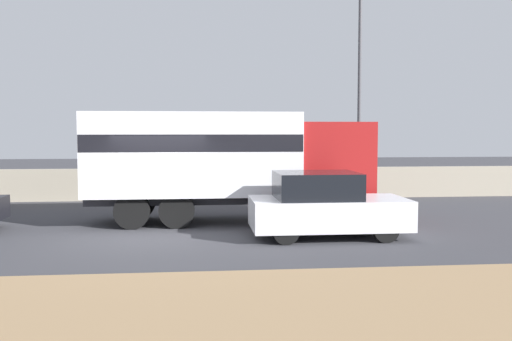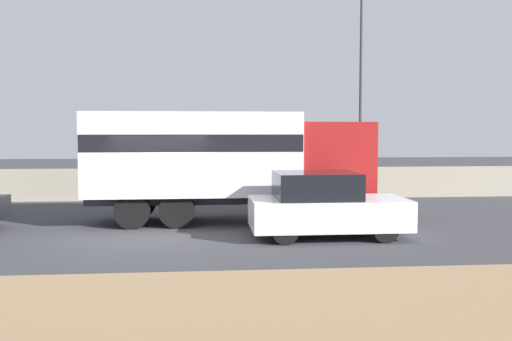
% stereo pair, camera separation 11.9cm
% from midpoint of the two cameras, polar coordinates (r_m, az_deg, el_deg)
% --- Properties ---
extents(ground_plane, '(80.00, 80.00, 0.00)m').
position_cam_midpoint_polar(ground_plane, '(14.69, -10.07, -6.35)').
color(ground_plane, '#38383D').
extents(dirt_shoulder_foreground, '(60.00, 5.31, 0.04)m').
position_cam_midpoint_polar(dirt_shoulder_foreground, '(8.23, -13.65, -14.58)').
color(dirt_shoulder_foreground, '#937551').
rests_on(dirt_shoulder_foreground, ground_plane).
extents(stone_wall_backdrop, '(60.00, 0.35, 1.19)m').
position_cam_midpoint_polar(stone_wall_backdrop, '(21.93, -8.65, -1.35)').
color(stone_wall_backdrop, '#A39984').
rests_on(stone_wall_backdrop, ground_plane).
extents(street_lamp, '(0.56, 0.28, 8.13)m').
position_cam_midpoint_polar(street_lamp, '(22.40, 10.17, 9.08)').
color(street_lamp, '#4C4C51').
rests_on(street_lamp, ground_plane).
extents(box_truck, '(8.01, 2.47, 3.13)m').
position_cam_midpoint_polar(box_truck, '(16.33, -3.52, 1.32)').
color(box_truck, maroon).
rests_on(box_truck, ground_plane).
extents(car_hatchback, '(3.82, 1.88, 1.61)m').
position_cam_midpoint_polar(car_hatchback, '(14.15, 6.68, -3.51)').
color(car_hatchback, silver).
rests_on(car_hatchback, ground_plane).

